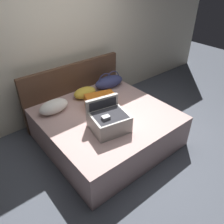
% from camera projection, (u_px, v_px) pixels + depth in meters
% --- Properties ---
extents(ground_plane, '(12.00, 12.00, 0.00)m').
position_uv_depth(ground_plane, '(122.00, 152.00, 3.60)').
color(ground_plane, '#4C515B').
extents(back_wall, '(8.00, 0.10, 2.60)m').
position_uv_depth(back_wall, '(62.00, 46.00, 3.93)').
color(back_wall, beige).
rests_on(back_wall, ground).
extents(bed, '(1.92, 1.87, 0.54)m').
position_uv_depth(bed, '(107.00, 127.00, 3.70)').
color(bed, '#BC9993').
rests_on(bed, ground).
extents(headboard, '(1.96, 0.08, 1.05)m').
position_uv_depth(headboard, '(74.00, 91.00, 4.19)').
color(headboard, '#4C3323').
rests_on(headboard, ground).
extents(hard_case_large, '(0.57, 0.55, 0.41)m').
position_uv_depth(hard_case_large, '(109.00, 120.00, 3.15)').
color(hard_case_large, gray).
rests_on(hard_case_large, bed).
extents(hard_case_medium, '(0.54, 0.41, 0.22)m').
position_uv_depth(hard_case_medium, '(101.00, 101.00, 3.65)').
color(hard_case_medium, '#D16619').
rests_on(hard_case_medium, bed).
extents(duffel_bag, '(0.61, 0.31, 0.31)m').
position_uv_depth(duffel_bag, '(109.00, 82.00, 4.23)').
color(duffel_bag, navy).
rests_on(duffel_bag, bed).
extents(pillow_near_headboard, '(0.50, 0.30, 0.21)m').
position_uv_depth(pillow_near_headboard, '(54.00, 107.00, 3.53)').
color(pillow_near_headboard, white).
rests_on(pillow_near_headboard, bed).
extents(pillow_center_head, '(0.43, 0.28, 0.18)m').
position_uv_depth(pillow_center_head, '(85.00, 93.00, 3.93)').
color(pillow_center_head, gold).
rests_on(pillow_center_head, bed).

